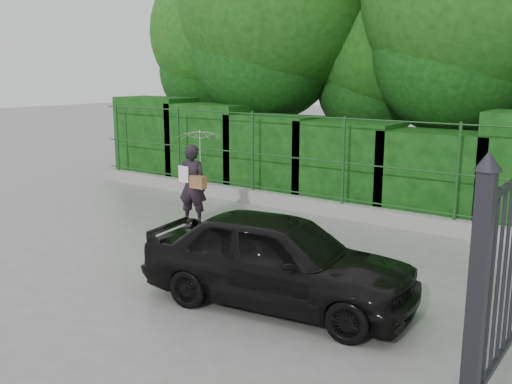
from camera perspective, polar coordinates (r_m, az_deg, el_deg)
The scene contains 7 objects.
ground at distance 8.69m, azimuth -7.98°, elevation -8.13°, with size 80.00×80.00×0.00m, color gray.
kerb at distance 12.14m, azimuth 6.90°, elevation -1.57°, with size 14.00×0.25×0.30m, color #9E9E99.
fence at distance 11.83m, azimuth 7.96°, elevation 3.24°, with size 14.13×0.06×1.80m.
hedge at distance 12.92m, azimuth 8.47°, elevation 3.14°, with size 14.20×1.20×2.28m.
gate at distance 5.52m, azimuth 22.57°, elevation -7.76°, with size 0.22×2.33×2.36m.
woman at distance 11.09m, azimuth -5.94°, elevation 2.89°, with size 0.93×0.90×1.89m.
car at distance 7.36m, azimuth 2.24°, elevation -6.72°, with size 1.44×3.59×1.22m, color black.
Camera 1 is at (5.72, -5.83, 2.96)m, focal length 40.00 mm.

